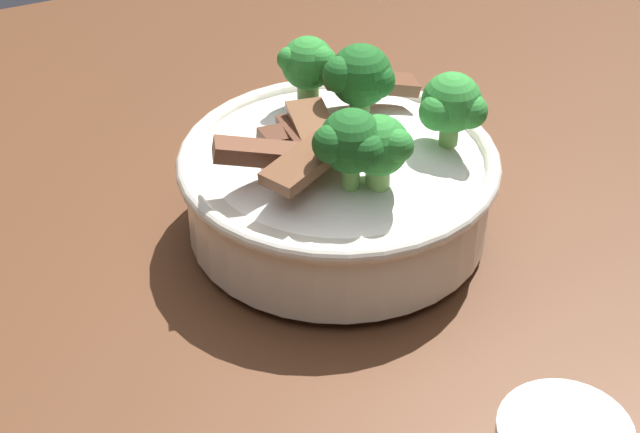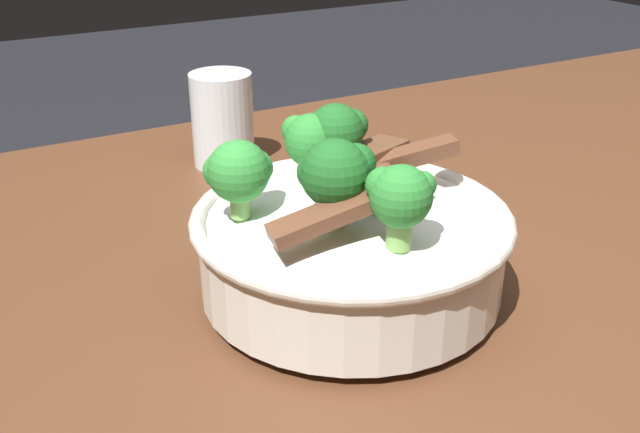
% 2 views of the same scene
% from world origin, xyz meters
% --- Properties ---
extents(dining_table, '(1.57, 0.96, 0.79)m').
position_xyz_m(dining_table, '(0.00, 0.00, 0.71)').
color(dining_table, '#56331E').
rests_on(dining_table, ground).
extents(rice_bowl, '(0.23, 0.23, 0.14)m').
position_xyz_m(rice_bowl, '(-0.17, 0.03, 0.84)').
color(rice_bowl, silver).
rests_on(rice_bowl, dining_table).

